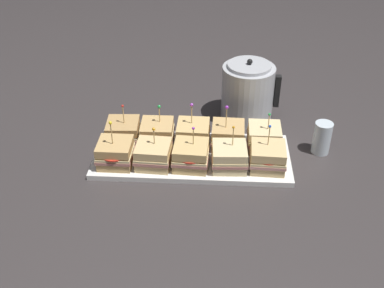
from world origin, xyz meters
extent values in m
plane|color=#383333|center=(0.00, 0.00, 0.00)|extent=(6.00, 6.00, 0.00)
cube|color=white|center=(0.00, 0.00, 0.01)|extent=(0.65, 0.27, 0.01)
cube|color=white|center=(0.00, 0.00, 0.01)|extent=(0.65, 0.27, 0.01)
cube|color=tan|center=(-0.24, -0.06, 0.03)|extent=(0.11, 0.11, 0.03)
cube|color=tan|center=(-0.24, -0.06, 0.05)|extent=(0.11, 0.11, 0.01)
cube|color=beige|center=(-0.24, -0.06, 0.06)|extent=(0.11, 0.11, 0.01)
cylinder|color=red|center=(-0.24, -0.08, 0.07)|extent=(0.08, 0.08, 0.00)
cube|color=tan|center=(-0.24, -0.06, 0.08)|extent=(0.11, 0.11, 0.03)
cylinder|color=tan|center=(-0.25, -0.07, 0.13)|extent=(0.00, 0.01, 0.09)
sphere|color=yellow|center=(-0.25, -0.07, 0.18)|extent=(0.01, 0.01, 0.01)
cube|color=#DBB77A|center=(-0.12, -0.06, 0.03)|extent=(0.11, 0.11, 0.03)
cube|color=tan|center=(-0.12, -0.06, 0.05)|extent=(0.12, 0.12, 0.01)
cube|color=beige|center=(-0.12, -0.06, 0.06)|extent=(0.12, 0.12, 0.01)
cube|color=#E8C281|center=(-0.12, -0.06, 0.08)|extent=(0.11, 0.11, 0.03)
cylinder|color=tan|center=(-0.12, -0.05, 0.12)|extent=(0.00, 0.01, 0.07)
sphere|color=orange|center=(-0.12, -0.05, 0.15)|extent=(0.01, 0.01, 0.01)
cube|color=tan|center=(0.00, -0.06, 0.03)|extent=(0.11, 0.11, 0.03)
cube|color=tan|center=(0.00, -0.06, 0.05)|extent=(0.12, 0.12, 0.01)
cube|color=beige|center=(0.00, -0.06, 0.06)|extent=(0.12, 0.12, 0.01)
cylinder|color=red|center=(0.00, -0.08, 0.07)|extent=(0.08, 0.08, 0.00)
cube|color=#E0B771|center=(0.00, -0.06, 0.08)|extent=(0.11, 0.11, 0.03)
cylinder|color=tan|center=(0.01, -0.06, 0.12)|extent=(0.00, 0.01, 0.07)
sphere|color=purple|center=(0.01, -0.06, 0.16)|extent=(0.01, 0.01, 0.01)
cube|color=beige|center=(0.12, -0.06, 0.03)|extent=(0.11, 0.11, 0.03)
cube|color=tan|center=(0.12, -0.06, 0.05)|extent=(0.12, 0.12, 0.01)
cube|color=beige|center=(0.12, -0.06, 0.06)|extent=(0.12, 0.12, 0.01)
cube|color=beige|center=(0.12, -0.06, 0.08)|extent=(0.11, 0.11, 0.03)
cylinder|color=tan|center=(0.13, -0.05, 0.12)|extent=(0.00, 0.01, 0.08)
sphere|color=orange|center=(0.13, -0.05, 0.16)|extent=(0.01, 0.01, 0.01)
cube|color=#DBB77A|center=(0.24, -0.06, 0.03)|extent=(0.11, 0.11, 0.03)
cube|color=tan|center=(0.24, -0.06, 0.05)|extent=(0.12, 0.12, 0.01)
cube|color=beige|center=(0.24, -0.06, 0.06)|extent=(0.12, 0.12, 0.01)
cylinder|color=red|center=(0.24, -0.08, 0.07)|extent=(0.07, 0.07, 0.00)
cube|color=#E8C281|center=(0.24, -0.06, 0.08)|extent=(0.11, 0.11, 0.03)
cylinder|color=tan|center=(0.24, -0.05, 0.13)|extent=(0.00, 0.01, 0.08)
sphere|color=blue|center=(0.24, -0.05, 0.17)|extent=(0.01, 0.01, 0.01)
cube|color=tan|center=(-0.24, 0.06, 0.03)|extent=(0.11, 0.11, 0.03)
cube|color=tan|center=(-0.24, 0.06, 0.05)|extent=(0.12, 0.12, 0.01)
cube|color=beige|center=(-0.24, 0.06, 0.06)|extent=(0.12, 0.12, 0.01)
cylinder|color=red|center=(-0.24, 0.04, 0.07)|extent=(0.06, 0.06, 0.00)
cube|color=tan|center=(-0.24, 0.06, 0.08)|extent=(0.11, 0.11, 0.03)
cylinder|color=tan|center=(-0.23, 0.06, 0.13)|extent=(0.00, 0.01, 0.08)
sphere|color=red|center=(-0.23, 0.06, 0.16)|extent=(0.01, 0.01, 0.01)
cube|color=tan|center=(-0.12, 0.06, 0.03)|extent=(0.11, 0.11, 0.03)
cube|color=#B26B60|center=(-0.12, 0.06, 0.05)|extent=(0.11, 0.11, 0.01)
cube|color=beige|center=(-0.12, 0.06, 0.06)|extent=(0.11, 0.11, 0.01)
cylinder|color=red|center=(-0.12, 0.04, 0.07)|extent=(0.07, 0.07, 0.00)
cube|color=tan|center=(-0.12, 0.06, 0.08)|extent=(0.11, 0.11, 0.03)
cylinder|color=tan|center=(-0.11, 0.07, 0.12)|extent=(0.00, 0.01, 0.07)
sphere|color=green|center=(-0.11, 0.07, 0.16)|extent=(0.01, 0.01, 0.01)
cube|color=tan|center=(0.00, 0.06, 0.03)|extent=(0.11, 0.11, 0.03)
cube|color=tan|center=(0.00, 0.06, 0.05)|extent=(0.12, 0.12, 0.01)
cube|color=beige|center=(0.00, 0.06, 0.06)|extent=(0.11, 0.11, 0.01)
cylinder|color=red|center=(0.00, 0.04, 0.07)|extent=(0.07, 0.07, 0.00)
cube|color=#E0B771|center=(0.00, 0.06, 0.08)|extent=(0.11, 0.11, 0.03)
cylinder|color=tan|center=(-0.01, 0.07, 0.13)|extent=(0.00, 0.00, 0.08)
sphere|color=purple|center=(-0.01, 0.07, 0.17)|extent=(0.01, 0.01, 0.01)
cube|color=tan|center=(0.12, 0.06, 0.03)|extent=(0.11, 0.11, 0.03)
cube|color=tan|center=(0.12, 0.06, 0.05)|extent=(0.12, 0.12, 0.01)
cube|color=beige|center=(0.12, 0.06, 0.06)|extent=(0.11, 0.11, 0.01)
cylinder|color=red|center=(0.12, 0.04, 0.07)|extent=(0.06, 0.06, 0.00)
cube|color=tan|center=(0.12, 0.06, 0.08)|extent=(0.11, 0.11, 0.03)
cylinder|color=tan|center=(0.11, 0.05, 0.13)|extent=(0.00, 0.00, 0.09)
sphere|color=purple|center=(0.11, 0.05, 0.17)|extent=(0.01, 0.01, 0.01)
cube|color=beige|center=(0.24, 0.06, 0.03)|extent=(0.11, 0.11, 0.03)
cube|color=tan|center=(0.24, 0.06, 0.05)|extent=(0.11, 0.11, 0.01)
cube|color=beige|center=(0.24, 0.06, 0.06)|extent=(0.11, 0.11, 0.01)
cylinder|color=red|center=(0.24, 0.04, 0.07)|extent=(0.07, 0.07, 0.00)
cube|color=beige|center=(0.24, 0.06, 0.08)|extent=(0.11, 0.11, 0.03)
cylinder|color=tan|center=(0.25, 0.05, 0.12)|extent=(0.00, 0.00, 0.07)
sphere|color=green|center=(0.25, 0.05, 0.15)|extent=(0.01, 0.01, 0.01)
cylinder|color=#B7BABF|center=(0.19, 0.29, 0.10)|extent=(0.19, 0.19, 0.21)
cylinder|color=#B7BABF|center=(0.19, 0.29, 0.21)|extent=(0.16, 0.16, 0.01)
sphere|color=black|center=(0.19, 0.29, 0.23)|extent=(0.02, 0.02, 0.02)
cube|color=black|center=(0.30, 0.29, 0.11)|extent=(0.02, 0.02, 0.12)
cylinder|color=silver|center=(0.44, 0.07, 0.06)|extent=(0.06, 0.06, 0.11)
camera|label=1|loc=(0.08, -1.31, 0.95)|focal=45.00mm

